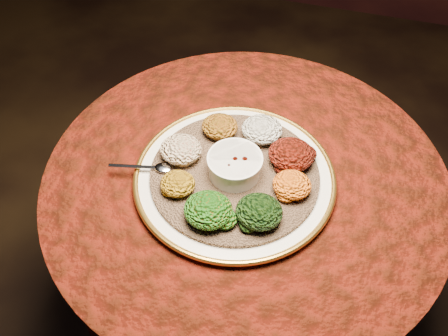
# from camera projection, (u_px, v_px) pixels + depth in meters

# --- Properties ---
(table) EXTENTS (0.96, 0.96, 0.73)m
(table) POSITION_uv_depth(u_px,v_px,m) (244.00, 219.00, 1.31)
(table) COLOR black
(table) RESTS_ON ground
(platter) EXTENTS (0.57, 0.57, 0.02)m
(platter) POSITION_uv_depth(u_px,v_px,m) (235.00, 177.00, 1.16)
(platter) COLOR silver
(platter) RESTS_ON table
(injera) EXTENTS (0.41, 0.41, 0.01)m
(injera) POSITION_uv_depth(u_px,v_px,m) (235.00, 174.00, 1.15)
(injera) COLOR #856042
(injera) RESTS_ON platter
(stew_bowl) EXTENTS (0.13, 0.13, 0.05)m
(stew_bowl) POSITION_uv_depth(u_px,v_px,m) (235.00, 164.00, 1.12)
(stew_bowl) COLOR silver
(stew_bowl) RESTS_ON injera
(spoon) EXTENTS (0.15, 0.05, 0.01)m
(spoon) POSITION_uv_depth(u_px,v_px,m) (158.00, 168.00, 1.15)
(spoon) COLOR silver
(spoon) RESTS_ON injera
(portion_ayib) EXTENTS (0.10, 0.09, 0.05)m
(portion_ayib) POSITION_uv_depth(u_px,v_px,m) (262.00, 129.00, 1.20)
(portion_ayib) COLOR silver
(portion_ayib) RESTS_ON injera
(portion_kitfo) EXTENTS (0.11, 0.10, 0.05)m
(portion_kitfo) POSITION_uv_depth(u_px,v_px,m) (291.00, 154.00, 1.15)
(portion_kitfo) COLOR black
(portion_kitfo) RESTS_ON injera
(portion_tikil) EXTENTS (0.09, 0.08, 0.04)m
(portion_tikil) POSITION_uv_depth(u_px,v_px,m) (292.00, 185.00, 1.09)
(portion_tikil) COLOR #B9750F
(portion_tikil) RESTS_ON injera
(portion_gomen) EXTENTS (0.10, 0.10, 0.05)m
(portion_gomen) POSITION_uv_depth(u_px,v_px,m) (259.00, 212.00, 1.04)
(portion_gomen) COLOR black
(portion_gomen) RESTS_ON injera
(portion_mixveg) EXTENTS (0.10, 0.10, 0.05)m
(portion_mixveg) POSITION_uv_depth(u_px,v_px,m) (208.00, 210.00, 1.05)
(portion_mixveg) COLOR #953C09
(portion_mixveg) RESTS_ON injera
(portion_kik) EXTENTS (0.08, 0.07, 0.04)m
(portion_kik) POSITION_uv_depth(u_px,v_px,m) (178.00, 184.00, 1.10)
(portion_kik) COLOR #996B0D
(portion_kik) RESTS_ON injera
(portion_timatim) EXTENTS (0.10, 0.09, 0.05)m
(portion_timatim) POSITION_uv_depth(u_px,v_px,m) (181.00, 149.00, 1.16)
(portion_timatim) COLOR maroon
(portion_timatim) RESTS_ON injera
(portion_shiro) EXTENTS (0.09, 0.08, 0.04)m
(portion_shiro) POSITION_uv_depth(u_px,v_px,m) (220.00, 126.00, 1.21)
(portion_shiro) COLOR brown
(portion_shiro) RESTS_ON injera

